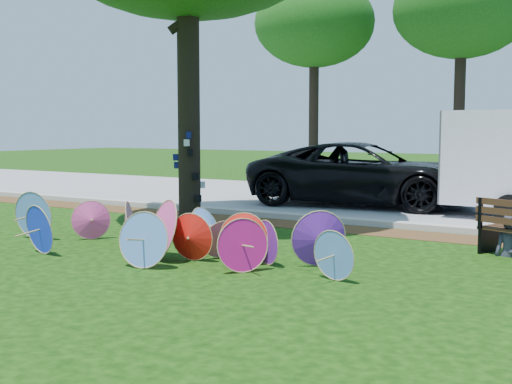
# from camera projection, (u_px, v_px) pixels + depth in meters

# --- Properties ---
(ground) EXTENTS (90.00, 90.00, 0.00)m
(ground) POSITION_uv_depth(u_px,v_px,m) (151.00, 265.00, 9.01)
(ground) COLOR black
(ground) RESTS_ON ground
(mulch_strip) EXTENTS (90.00, 1.00, 0.01)m
(mulch_strip) POSITION_uv_depth(u_px,v_px,m) (300.00, 225.00, 12.83)
(mulch_strip) COLOR #472D16
(mulch_strip) RESTS_ON ground
(curb) EXTENTS (90.00, 0.30, 0.12)m
(curb) POSITION_uv_depth(u_px,v_px,m) (316.00, 218.00, 13.42)
(curb) COLOR #B7B5AD
(curb) RESTS_ON ground
(street) EXTENTS (90.00, 8.00, 0.01)m
(street) POSITION_uv_depth(u_px,v_px,m) (385.00, 202.00, 16.94)
(street) COLOR gray
(street) RESTS_ON ground
(parasol_pile) EXTENTS (6.55, 2.23, 0.92)m
(parasol_pile) POSITION_uv_depth(u_px,v_px,m) (171.00, 231.00, 9.60)
(parasol_pile) COLOR pink
(parasol_pile) RESTS_ON ground
(black_van) EXTENTS (6.00, 3.33, 1.59)m
(black_van) POSITION_uv_depth(u_px,v_px,m) (364.00, 174.00, 16.13)
(black_van) COLOR black
(black_van) RESTS_ON ground
(person_left) EXTENTS (0.50, 0.38, 1.23)m
(person_left) POSITION_uv_depth(u_px,v_px,m) (511.00, 216.00, 9.59)
(person_left) COLOR #343747
(person_left) RESTS_ON ground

